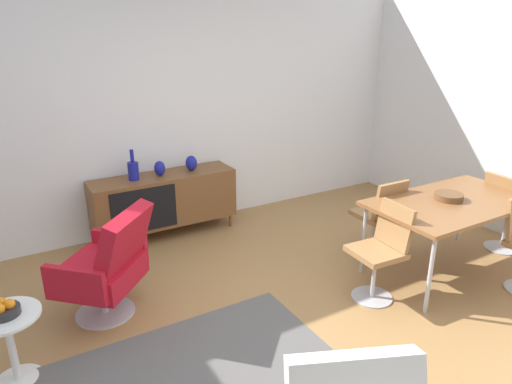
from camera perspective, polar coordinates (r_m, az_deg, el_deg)
ground_plane at (r=3.73m, az=5.15°, el=-17.55°), size 8.32×8.32×0.00m
wall_back at (r=5.36m, az=-10.87°, el=10.24°), size 6.80×0.12×2.80m
sideboard at (r=5.26m, az=-11.36°, el=-0.84°), size 1.60×0.45×0.72m
vase_cobalt at (r=5.14m, az=-11.92°, el=2.91°), size 0.12×0.12×0.17m
vase_sculptural_dark at (r=5.26m, az=-8.07°, el=3.58°), size 0.13×0.13×0.17m
vase_ceramic_small at (r=5.05m, az=-15.06°, el=2.67°), size 0.11×0.11×0.33m
dining_table at (r=4.66m, az=23.37°, el=-1.46°), size 1.60×0.90×0.74m
wooden_bowl_on_table at (r=4.64m, az=22.90°, el=-0.51°), size 0.26×0.26×0.06m
dining_chair_back_left at (r=4.82m, az=15.22°, el=-2.74°), size 0.41×0.43×0.86m
dining_chair_far_end at (r=5.45m, az=28.68°, el=-1.89°), size 0.44×0.42×0.86m
dining_chair_near_window at (r=4.11m, az=15.42°, el=-6.81°), size 0.45×0.42×0.86m
lounge_chair_red at (r=3.90m, az=-18.09°, el=-8.60°), size 0.91×0.91×0.95m
side_table_round at (r=3.55m, az=-28.32°, el=-15.98°), size 0.44×0.44×0.52m
fruit_bowl at (r=3.43m, az=-28.96°, el=-12.69°), size 0.20×0.20×0.11m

